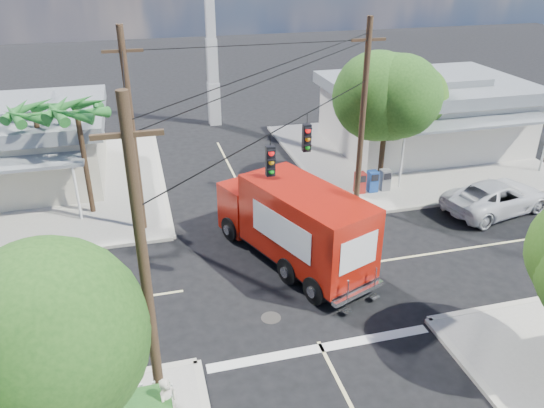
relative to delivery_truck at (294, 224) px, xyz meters
name	(u,v)px	position (x,y,z in m)	size (l,w,h in m)	color
ground	(285,276)	(-0.64, -0.97, -1.74)	(120.00, 120.00, 0.00)	black
sidewalk_ne	(405,154)	(10.24, 9.91, -1.67)	(14.12, 14.12, 0.14)	#9E998F
sidewalk_nw	(29,191)	(-11.52, 9.91, -1.67)	(14.12, 14.12, 0.14)	#9E998F
road_markings	(296,297)	(-0.64, -2.44, -1.74)	(32.00, 32.00, 0.01)	beige
building_ne	(424,111)	(11.86, 11.00, 0.58)	(11.80, 10.20, 4.50)	silver
building_nw	(2,145)	(-12.64, 11.49, 0.48)	(10.80, 10.20, 4.30)	beige
radio_tower	(211,44)	(-0.14, 19.03, 3.90)	(0.80, 0.80, 17.00)	silver
tree_sw_front	(61,349)	(-7.63, -8.51, 2.59)	(3.88, 3.78, 6.03)	#422D1C
tree_ne_front	(388,100)	(6.57, 5.79, 3.02)	(4.21, 4.14, 6.66)	#422D1C
tree_ne_back	(412,97)	(9.17, 7.99, 2.44)	(3.77, 3.66, 5.82)	#422D1C
palm_nw_front	(77,112)	(-8.14, 6.53, 3.30)	(3.01, 3.08, 5.59)	#422D1C
palm_nw_back	(35,114)	(-10.14, 8.03, 2.93)	(3.01, 3.08, 5.19)	#422D1C
utility_poles	(234,154)	(-2.22, 0.63, 2.93)	(12.00, 10.68, 9.00)	#473321
vending_boxes	(372,181)	(5.86, 5.23, -1.05)	(1.90, 0.50, 1.10)	#A5211B
delivery_truck	(294,224)	(0.00, 0.00, 0.00)	(5.07, 8.22, 3.43)	black
parked_car	(497,197)	(10.82, 1.82, -0.98)	(2.54, 5.51, 1.53)	silver
pedestrian	(168,404)	(-5.64, -7.29, -0.78)	(0.60, 0.40, 1.65)	beige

